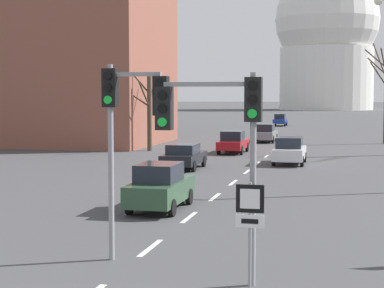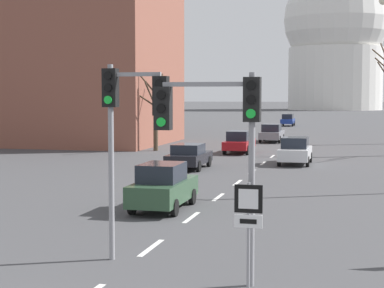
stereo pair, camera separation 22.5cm
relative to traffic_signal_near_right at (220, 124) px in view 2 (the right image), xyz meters
name	(u,v)px [view 2 (the right image)]	position (x,y,z in m)	size (l,w,h in m)	color
lane_stripe_1	(151,248)	(-2.48, 2.81, -3.53)	(0.16, 2.00, 0.01)	silver
lane_stripe_2	(191,217)	(-2.48, 7.31, -3.53)	(0.16, 2.00, 0.01)	silver
lane_stripe_3	(218,197)	(-2.48, 11.81, -3.53)	(0.16, 2.00, 0.01)	silver
lane_stripe_4	(238,183)	(-2.48, 16.31, -3.53)	(0.16, 2.00, 0.01)	silver
lane_stripe_5	(252,172)	(-2.48, 20.81, -3.53)	(0.16, 2.00, 0.01)	silver
lane_stripe_6	(263,163)	(-2.48, 25.31, -3.53)	(0.16, 2.00, 0.01)	silver
lane_stripe_7	(272,156)	(-2.48, 29.81, -3.53)	(0.16, 2.00, 0.01)	silver
lane_stripe_8	(280,151)	(-2.48, 34.31, -3.53)	(0.16, 2.00, 0.01)	silver
lane_stripe_9	(286,146)	(-2.48, 38.81, -3.53)	(0.16, 2.00, 0.01)	silver
traffic_signal_near_right	(220,124)	(0.00, 0.00, 0.00)	(2.35, 0.34, 4.65)	gray
traffic_signal_centre_tall	(128,113)	(-2.61, 1.38, 0.19)	(1.67, 0.34, 4.93)	gray
route_sign_post	(248,218)	(0.71, -0.37, -1.95)	(0.60, 0.08, 2.33)	gray
sedan_near_left	(239,142)	(-5.11, 31.73, -2.71)	(1.80, 4.39, 1.62)	maroon
sedan_near_right	(163,187)	(-3.86, 8.56, -2.69)	(1.72, 4.06, 1.71)	#2D4C33
sedan_mid_centre	(288,120)	(-5.76, 73.65, -2.70)	(1.70, 4.25, 1.64)	navy
sedan_far_left	(272,133)	(-4.19, 43.32, -2.72)	(1.88, 4.58, 1.62)	slate
sedan_far_right	(189,156)	(-6.16, 21.31, -2.79)	(1.90, 4.18, 1.43)	black
sedan_distant_centre	(295,151)	(-0.54, 25.21, -2.71)	(1.84, 4.10, 1.65)	silver
bare_tree_left_near	(154,109)	(-11.62, 32.19, -0.36)	(2.25, 4.08, 6.42)	#473828
capitol_dome	(336,39)	(-2.48, 175.92, 16.82)	(29.57, 29.57, 41.77)	silver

